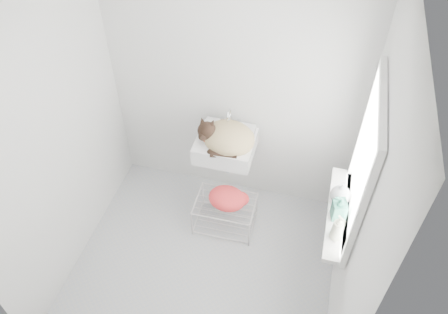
% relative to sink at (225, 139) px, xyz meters
% --- Properties ---
extents(floor, '(2.20, 2.00, 0.02)m').
position_rel_sink_xyz_m(floor, '(-0.01, -0.74, -0.85)').
color(floor, '#ABABAB').
rests_on(floor, ground).
extents(back_wall, '(2.20, 0.02, 2.50)m').
position_rel_sink_xyz_m(back_wall, '(-0.01, 0.26, 0.40)').
color(back_wall, silver).
rests_on(back_wall, ground).
extents(right_wall, '(0.02, 2.00, 2.50)m').
position_rel_sink_xyz_m(right_wall, '(1.09, -0.74, 0.40)').
color(right_wall, silver).
rests_on(right_wall, ground).
extents(left_wall, '(0.02, 2.00, 2.50)m').
position_rel_sink_xyz_m(left_wall, '(-1.11, -0.74, 0.40)').
color(left_wall, silver).
rests_on(left_wall, ground).
extents(window_glass, '(0.01, 0.80, 1.00)m').
position_rel_sink_xyz_m(window_glass, '(1.08, -0.54, 0.50)').
color(window_glass, white).
rests_on(window_glass, right_wall).
extents(window_frame, '(0.04, 0.90, 1.10)m').
position_rel_sink_xyz_m(window_frame, '(1.06, -0.54, 0.50)').
color(window_frame, white).
rests_on(window_frame, right_wall).
extents(windowsill, '(0.16, 0.88, 0.04)m').
position_rel_sink_xyz_m(windowsill, '(1.00, -0.54, -0.02)').
color(windowsill, white).
rests_on(windowsill, right_wall).
extents(sink, '(0.50, 0.44, 0.20)m').
position_rel_sink_xyz_m(sink, '(0.00, 0.00, 0.00)').
color(sink, white).
rests_on(sink, back_wall).
extents(faucet, '(0.18, 0.13, 0.18)m').
position_rel_sink_xyz_m(faucet, '(0.00, 0.18, 0.14)').
color(faucet, silver).
rests_on(faucet, sink).
extents(cat, '(0.51, 0.44, 0.30)m').
position_rel_sink_xyz_m(cat, '(0.01, -0.02, 0.04)').
color(cat, tan).
rests_on(cat, sink).
extents(wire_rack, '(0.54, 0.38, 0.32)m').
position_rel_sink_xyz_m(wire_rack, '(0.06, -0.26, -0.70)').
color(wire_rack, silver).
rests_on(wire_rack, floor).
extents(towel, '(0.37, 0.29, 0.14)m').
position_rel_sink_xyz_m(towel, '(0.08, -0.26, -0.50)').
color(towel, red).
rests_on(towel, wire_rack).
extents(bottle_a, '(0.11, 0.11, 0.19)m').
position_rel_sink_xyz_m(bottle_a, '(0.99, -0.78, 0.00)').
color(bottle_a, beige).
rests_on(bottle_a, windowsill).
extents(bottle_b, '(0.12, 0.12, 0.22)m').
position_rel_sink_xyz_m(bottle_b, '(0.99, -0.60, 0.00)').
color(bottle_b, '#2C715D').
rests_on(bottle_b, windowsill).
extents(bottle_c, '(0.21, 0.21, 0.19)m').
position_rel_sink_xyz_m(bottle_c, '(0.99, -0.44, 0.00)').
color(bottle_c, silver).
rests_on(bottle_c, windowsill).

